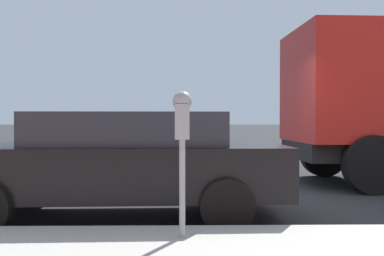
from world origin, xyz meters
name	(u,v)px	position (x,y,z in m)	size (l,w,h in m)	color
ground_plane	(237,202)	(0.00, 0.00, 0.00)	(220.00, 220.00, 0.00)	#2B2B2D
parking_meter	(182,126)	(-2.69, 0.85, 1.25)	(0.21, 0.19, 1.43)	gray
car_black	(119,161)	(-1.07, 1.70, 0.76)	(2.10, 4.50, 1.41)	black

